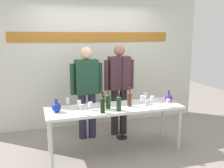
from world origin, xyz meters
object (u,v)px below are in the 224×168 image
(wine_bottle_1, at_px, (108,101))
(wine_glass_right_5, at_px, (142,99))
(wine_glass_left_3, at_px, (90,104))
(microphone_stand, at_px, (122,111))
(wine_bottle_4, at_px, (129,99))
(wine_bottle_2, at_px, (103,104))
(wine_glass_right_1, at_px, (168,101))
(wine_glass_right_0, at_px, (145,96))
(presenter_left, at_px, (87,87))
(wine_bottle_3, at_px, (102,101))
(wine_glass_right_4, at_px, (147,103))
(wine_glass_left_2, at_px, (79,103))
(presenter_right, at_px, (119,84))
(wine_glass_left_0, at_px, (68,101))
(decanter_blue_right, at_px, (169,98))
(wine_glass_left_1, at_px, (82,108))
(decanter_blue_left, at_px, (56,107))
(wine_glass_right_2, at_px, (152,99))
(display_table, at_px, (115,111))
(wine_bottle_0, at_px, (119,103))

(wine_bottle_1, xyz_separation_m, wine_glass_right_5, (0.59, 0.02, -0.01))
(wine_glass_left_3, distance_m, microphone_stand, 0.93)
(wine_bottle_4, bearing_deg, wine_bottle_2, -157.54)
(wine_bottle_1, height_order, wine_glass_right_1, wine_bottle_1)
(wine_bottle_1, relative_size, wine_glass_right_0, 1.91)
(presenter_left, bearing_deg, wine_glass_right_1, -39.46)
(wine_bottle_3, height_order, wine_glass_right_4, wine_bottle_3)
(wine_glass_left_2, bearing_deg, wine_bottle_1, -16.10)
(microphone_stand, bearing_deg, presenter_right, 85.35)
(microphone_stand, bearing_deg, wine_glass_left_0, -164.87)
(wine_glass_left_2, relative_size, wine_glass_right_1, 1.06)
(wine_bottle_2, bearing_deg, decanter_blue_right, 11.21)
(presenter_right, height_order, wine_glass_right_5, presenter_right)
(wine_glass_left_1, distance_m, wine_glass_left_2, 0.30)
(wine_bottle_4, xyz_separation_m, wine_glass_right_1, (0.58, -0.22, -0.04))
(wine_glass_right_4, bearing_deg, wine_glass_right_5, 82.18)
(wine_bottle_2, bearing_deg, decanter_blue_left, 159.07)
(wine_glass_right_2, bearing_deg, wine_glass_left_2, 171.07)
(display_table, distance_m, wine_glass_left_1, 0.65)
(decanter_blue_right, bearing_deg, wine_bottle_3, -175.67)
(display_table, bearing_deg, wine_bottle_4, -6.16)
(display_table, distance_m, presenter_right, 0.80)
(display_table, relative_size, wine_glass_right_0, 14.52)
(presenter_right, xyz_separation_m, wine_bottle_0, (-0.32, -0.89, -0.09))
(wine_bottle_0, height_order, wine_bottle_1, same)
(wine_bottle_0, bearing_deg, wine_glass_left_2, 153.35)
(decanter_blue_left, bearing_deg, wine_glass_left_0, 42.85)
(presenter_left, bearing_deg, wine_glass_left_1, -106.44)
(wine_bottle_2, height_order, wine_glass_right_1, wine_bottle_2)
(decanter_blue_left, bearing_deg, wine_glass_right_0, 5.63)
(presenter_right, bearing_deg, wine_glass_left_2, -144.87)
(wine_glass_left_2, bearing_deg, wine_bottle_4, -6.88)
(decanter_blue_right, xyz_separation_m, wine_glass_right_5, (-0.52, -0.04, 0.04))
(wine_glass_right_5, bearing_deg, wine_glass_right_0, 53.82)
(wine_glass_right_0, bearing_deg, wine_glass_right_5, -126.18)
(microphone_stand, bearing_deg, wine_glass_right_5, -70.93)
(wine_bottle_3, height_order, wine_glass_left_0, wine_bottle_3)
(wine_bottle_4, xyz_separation_m, wine_glass_left_1, (-0.82, -0.20, -0.02))
(decanter_blue_left, xyz_separation_m, wine_bottle_4, (1.16, -0.04, 0.05))
(wine_bottle_0, xyz_separation_m, wine_glass_right_0, (0.61, 0.37, -0.02))
(wine_glass_right_2, relative_size, wine_glass_right_4, 1.14)
(decanter_blue_left, bearing_deg, wine_bottle_3, -7.58)
(presenter_left, distance_m, wine_bottle_2, 0.93)
(wine_glass_left_0, height_order, microphone_stand, microphone_stand)
(wine_glass_left_1, bearing_deg, wine_glass_left_2, 86.42)
(wine_glass_left_1, distance_m, wine_glass_right_5, 1.06)
(wine_bottle_4, bearing_deg, wine_glass_right_2, -13.42)
(wine_glass_left_1, xyz_separation_m, wine_glass_left_3, (0.17, 0.18, -0.02))
(wine_glass_right_5, distance_m, microphone_stand, 0.63)
(microphone_stand, bearing_deg, wine_glass_left_3, -144.17)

